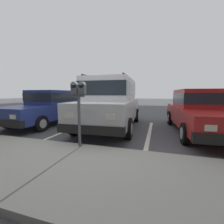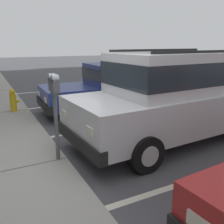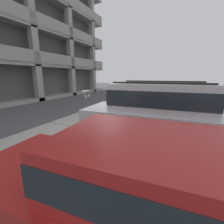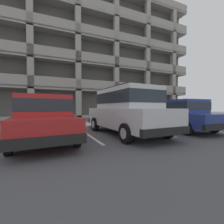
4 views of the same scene
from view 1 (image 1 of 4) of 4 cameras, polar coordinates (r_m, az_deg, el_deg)
The scene contains 7 objects.
ground_plane at distance 4.17m, azimuth -9.20°, elevation -13.31°, with size 80.00×80.00×0.10m.
sidewalk at distance 3.11m, azimuth -20.43°, elevation -18.83°, with size 40.00×2.20×0.12m.
parking_stall_lines at distance 6.04m, azimuth -16.29°, elevation -6.56°, with size 12.17×4.80×0.01m.
silver_suv at distance 6.14m, azimuth -0.18°, elevation 4.18°, with size 2.19×4.87×2.03m.
red_sedan at distance 6.16m, azimuth 30.75°, elevation 0.71°, with size 2.04×4.58×1.54m.
dark_hatchback at distance 7.64m, azimuth -22.37°, elevation 2.21°, with size 1.93×4.53×1.54m.
parking_meter_near at distance 3.62m, azimuth -12.58°, elevation 4.92°, with size 0.35×0.12×1.55m.
Camera 1 is at (-1.74, 3.50, 1.39)m, focal length 24.00 mm.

